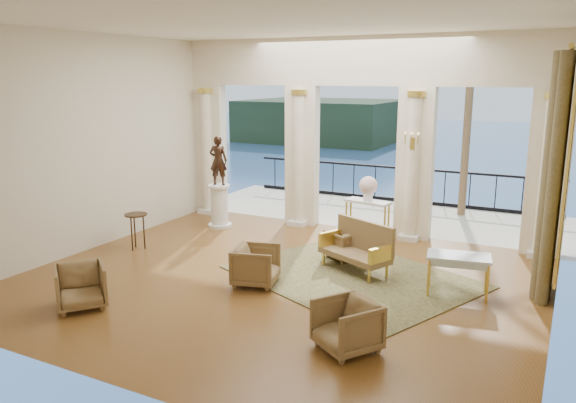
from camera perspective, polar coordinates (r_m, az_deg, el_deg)
The scene contains 23 objects.
floor at distance 10.26m, azimuth -0.99°, elevation -8.06°, with size 9.00×9.00×0.00m, color #462912.
room_walls at distance 8.66m, azimuth -4.60°, elevation 7.65°, with size 9.00×9.00×9.00m.
arcade at distance 13.12m, azimuth 6.97°, elevation 8.01°, with size 9.00×0.56×4.50m.
terrace at distance 15.40m, azimuth 9.29°, elevation -1.32°, with size 10.00×3.60×0.10m, color #B9B29A.
balustrade at distance 16.79m, azimuth 11.05°, elevation 1.39°, with size 9.00×0.06×1.03m.
palm_tree at distance 15.26m, azimuth 18.19°, elevation 13.80°, with size 2.00×2.00×4.50m.
headland at distance 85.97m, azimuth 3.55°, elevation 8.24°, with size 22.00×18.00×6.00m, color black.
sea at distance 69.26m, azimuth 23.30°, elevation 3.66°, with size 160.00×160.00×0.00m, color #224E92.
curtain at distance 10.07m, azimuth 25.40°, elevation 2.24°, with size 0.33×1.40×4.09m.
window_frame at distance 10.06m, azimuth 26.50°, elevation 2.59°, with size 0.04×1.60×3.40m, color gold.
wall_sconce at distance 12.44m, azimuth 12.50°, elevation 5.90°, with size 0.30×0.11×0.33m.
rug at distance 10.50m, azimuth 6.55°, elevation -7.58°, with size 4.07×3.17×0.02m, color #2C341A.
armchair_a at distance 9.61m, azimuth -20.35°, elevation -7.90°, with size 0.75×0.70×0.77m, color #463A1B.
armchair_b at distance 7.74m, azimuth 6.00°, elevation -12.22°, with size 0.74×0.70×0.76m, color #463A1B.
armchair_c at distance 11.38m, azimuth 5.83°, elevation -4.22°, with size 0.65×0.61×0.67m, color #463A1B.
armchair_d at distance 9.98m, azimuth -3.28°, elevation -6.32°, with size 0.75×0.70×0.77m, color #463A1B.
settee at distance 10.73m, azimuth 7.17°, elevation -4.57°, with size 1.55×1.14×0.94m.
game_table at distance 9.84m, azimuth 16.96°, elevation -5.64°, with size 1.11×0.74×0.71m.
pedestal at distance 13.78m, azimuth -6.97°, elevation -0.53°, with size 0.57×0.57×1.05m.
statue at distance 13.56m, azimuth -7.10°, elevation 4.15°, with size 0.43×0.28×1.18m, color black.
console_table at distance 12.48m, azimuth 8.09°, elevation -0.62°, with size 1.05×0.56×0.95m.
urn at distance 12.38m, azimuth 8.15°, elevation 1.49°, with size 0.40×0.40×0.54m.
side_table at distance 12.32m, azimuth -15.18°, elevation -1.72°, with size 0.47×0.47×0.77m.
Camera 1 is at (4.55, -8.44, 3.63)m, focal length 35.00 mm.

